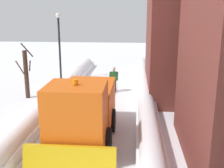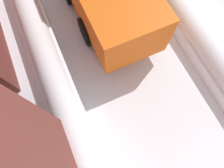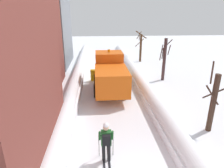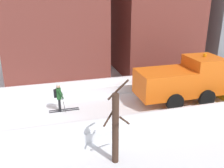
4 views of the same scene
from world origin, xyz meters
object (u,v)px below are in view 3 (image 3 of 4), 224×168
bare_tree_far (141,47)px  traffic_light_pole (42,90)px  bare_tree_mid (164,59)px  skier (106,140)px  bare_tree_near (213,102)px  plow_truck (110,74)px

bare_tree_far → traffic_light_pole: bearing=-114.6°
bare_tree_mid → traffic_light_pole: bearing=-131.3°
skier → bare_tree_near: size_ratio=0.49×
bare_tree_far → bare_tree_mid: bearing=-86.1°
plow_truck → bare_tree_far: size_ratio=1.53×
traffic_light_pole → skier: bearing=-18.2°
skier → traffic_light_pole: (-2.54, 0.83, 1.94)m
skier → bare_tree_mid: (5.79, 10.30, 1.00)m
bare_tree_near → traffic_light_pole: bearing=-172.6°
bare_tree_mid → bare_tree_far: 7.61m
bare_tree_far → skier: bearing=-106.4°
skier → bare_tree_mid: size_ratio=0.47×
bare_tree_near → bare_tree_mid: (0.28, 8.42, 0.37)m
skier → traffic_light_pole: size_ratio=0.43×
skier → traffic_light_pole: 3.30m
bare_tree_near → bare_tree_mid: bearing=88.1°
plow_truck → bare_tree_near: 7.62m
traffic_light_pole → bare_tree_near: (8.05, 1.04, -1.31)m
bare_tree_near → bare_tree_far: 16.01m
plow_truck → skier: size_ratio=3.31×
bare_tree_near → bare_tree_far: size_ratio=0.94×
bare_tree_near → plow_truck: bearing=129.1°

